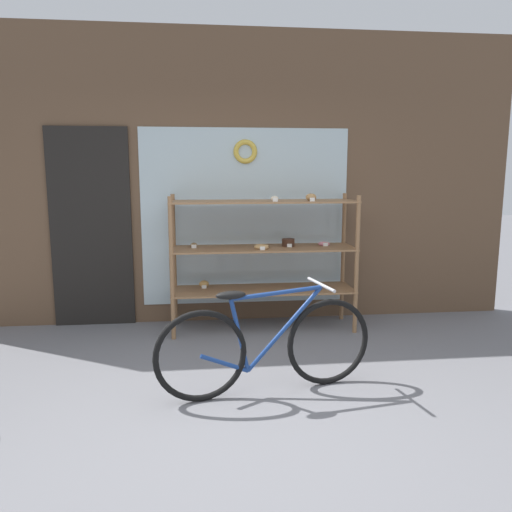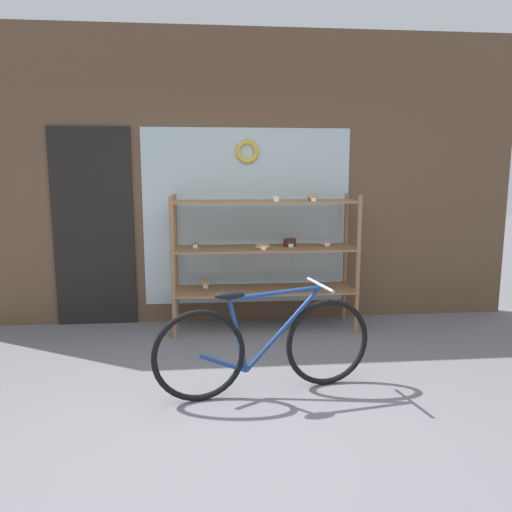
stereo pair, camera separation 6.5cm
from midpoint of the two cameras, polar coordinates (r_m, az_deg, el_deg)
name	(u,v)px [view 2 (the right image)]	position (r m, az deg, el deg)	size (l,w,h in m)	color
ground_plane	(246,426)	(3.43, -0.56, -18.86)	(30.00, 30.00, 0.00)	slate
storefront_facade	(225,182)	(5.46, -3.22, 8.43)	(6.37, 0.13, 3.12)	brown
display_case	(265,249)	(5.15, 1.41, 0.80)	(1.89, 0.53, 1.42)	#8E6642
bicycle	(265,346)	(3.75, 1.54, -10.22)	(1.66, 0.49, 0.81)	black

